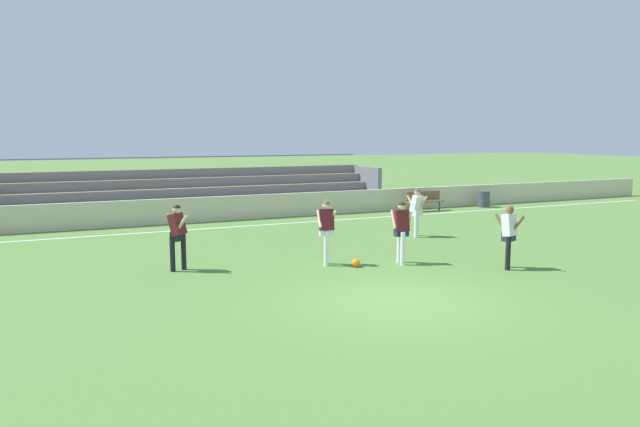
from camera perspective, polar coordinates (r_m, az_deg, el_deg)
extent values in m
plane|color=#517A38|center=(12.96, 7.23, -8.13)|extent=(160.00, 160.00, 0.00)
cube|color=white|center=(23.17, -7.97, -1.24)|extent=(44.00, 0.12, 0.01)
cube|color=beige|center=(24.84, -9.24, 0.46)|extent=(48.00, 0.16, 0.99)
cube|color=#897051|center=(25.54, -11.32, 0.35)|extent=(17.28, 0.36, 0.08)
cube|color=slate|center=(25.37, -11.20, -0.13)|extent=(17.28, 0.04, 0.38)
cube|color=#897051|center=(26.09, -11.66, 1.33)|extent=(17.28, 0.36, 0.08)
cube|color=slate|center=(25.91, -11.55, 0.87)|extent=(17.28, 0.04, 0.38)
cube|color=#897051|center=(26.64, -11.99, 2.27)|extent=(17.28, 0.36, 0.08)
cube|color=slate|center=(26.46, -11.88, 1.83)|extent=(17.28, 0.04, 0.38)
cube|color=#897051|center=(27.20, -12.30, 3.17)|extent=(17.28, 0.36, 0.08)
cube|color=slate|center=(27.02, -12.20, 2.74)|extent=(17.28, 0.04, 0.38)
cube|color=#897051|center=(27.77, -12.61, 4.04)|extent=(17.28, 0.36, 0.08)
cube|color=slate|center=(27.59, -12.51, 3.62)|extent=(17.28, 0.04, 0.38)
cube|color=slate|center=(29.77, 4.25, 2.57)|extent=(0.20, 2.80, 1.91)
cylinder|color=slate|center=(27.99, -12.75, 5.19)|extent=(17.28, 0.06, 0.06)
cube|color=brown|center=(27.96, 9.84, 1.12)|extent=(1.80, 0.40, 0.06)
cube|color=brown|center=(28.08, 9.64, 1.67)|extent=(1.80, 0.05, 0.40)
cylinder|color=#47474C|center=(27.55, 8.50, 0.59)|extent=(0.07, 0.07, 0.45)
cylinder|color=#47474C|center=(28.44, 11.12, 0.74)|extent=(0.07, 0.07, 0.45)
cylinder|color=#3D424C|center=(30.23, 15.08, 1.32)|extent=(0.58, 0.58, 0.77)
cylinder|color=white|center=(16.37, 7.76, -3.27)|extent=(0.13, 0.13, 0.89)
cylinder|color=white|center=(16.69, 7.43, -3.05)|extent=(0.13, 0.13, 0.89)
cube|color=#232847|center=(16.46, 7.62, -1.71)|extent=(0.39, 0.27, 0.24)
cube|color=#56191E|center=(16.41, 7.64, -0.67)|extent=(0.42, 0.35, 0.59)
cylinder|color=beige|center=(16.37, 6.91, -0.55)|extent=(0.12, 0.31, 0.50)
cylinder|color=beige|center=(16.45, 8.36, -0.53)|extent=(0.12, 0.31, 0.50)
sphere|color=beige|center=(16.36, 7.66, 0.66)|extent=(0.21, 0.21, 0.21)
sphere|color=black|center=(16.36, 7.66, 0.74)|extent=(0.20, 0.20, 0.20)
cylinder|color=white|center=(16.10, 0.59, -3.29)|extent=(0.13, 0.13, 0.94)
cylinder|color=white|center=(16.34, 0.58, -3.14)|extent=(0.13, 0.13, 0.94)
cube|color=white|center=(16.14, 0.59, -1.65)|extent=(0.40, 0.29, 0.24)
cube|color=#56191E|center=(16.10, 0.59, -0.60)|extent=(0.44, 0.40, 0.59)
cylinder|color=beige|center=(16.04, -0.06, -0.49)|extent=(0.16, 0.39, 0.45)
cylinder|color=beige|center=(16.16, 1.24, -0.44)|extent=(0.16, 0.39, 0.45)
sphere|color=beige|center=(16.05, 0.59, 0.76)|extent=(0.21, 0.21, 0.21)
sphere|color=brown|center=(16.05, 0.59, 0.84)|extent=(0.20, 0.20, 0.20)
cylinder|color=black|center=(15.89, -13.66, -3.69)|extent=(0.13, 0.13, 0.91)
cylinder|color=black|center=(16.05, -12.66, -3.55)|extent=(0.13, 0.13, 0.91)
cube|color=black|center=(15.89, -13.20, -2.07)|extent=(0.41, 0.41, 0.24)
cube|color=#56191E|center=(15.85, -13.24, -1.00)|extent=(0.52, 0.52, 0.60)
cylinder|color=beige|center=(16.02, -13.61, -0.78)|extent=(0.31, 0.32, 0.46)
cylinder|color=beige|center=(15.67, -12.86, -0.94)|extent=(0.31, 0.32, 0.46)
sphere|color=beige|center=(15.80, -13.28, 0.38)|extent=(0.21, 0.21, 0.21)
sphere|color=black|center=(15.80, -13.28, 0.46)|extent=(0.20, 0.20, 0.20)
cylinder|color=black|center=(16.34, 17.21, -3.60)|extent=(0.13, 0.13, 0.87)
cylinder|color=black|center=(16.69, 17.22, -3.37)|extent=(0.13, 0.13, 0.87)
cube|color=#232847|center=(16.44, 17.27, -2.06)|extent=(0.41, 0.32, 0.24)
cube|color=white|center=(16.40, 17.31, -1.03)|extent=(0.45, 0.39, 0.58)
cylinder|color=brown|center=(16.42, 16.58, -0.86)|extent=(0.18, 0.37, 0.47)
cylinder|color=brown|center=(16.36, 18.05, -0.94)|extent=(0.18, 0.37, 0.47)
sphere|color=brown|center=(16.35, 17.36, 0.31)|extent=(0.21, 0.21, 0.21)
sphere|color=brown|center=(16.34, 17.36, 0.38)|extent=(0.20, 0.20, 0.20)
cylinder|color=white|center=(21.14, 9.06, -0.92)|extent=(0.13, 0.13, 0.86)
cylinder|color=white|center=(20.79, 9.00, -1.06)|extent=(0.13, 0.13, 0.86)
cube|color=white|center=(20.91, 9.05, 0.11)|extent=(0.40, 0.29, 0.24)
cube|color=white|center=(20.88, 9.07, 0.93)|extent=(0.45, 0.42, 0.60)
cylinder|color=#D6A884|center=(20.83, 9.65, 1.01)|extent=(0.15, 0.37, 0.47)
cylinder|color=#D6A884|center=(20.91, 8.50, 1.06)|extent=(0.15, 0.37, 0.47)
sphere|color=#D6A884|center=(20.84, 9.09, 1.98)|extent=(0.21, 0.21, 0.21)
sphere|color=brown|center=(20.83, 9.09, 2.04)|extent=(0.20, 0.20, 0.20)
sphere|color=orange|center=(16.05, 3.39, -4.64)|extent=(0.22, 0.22, 0.22)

